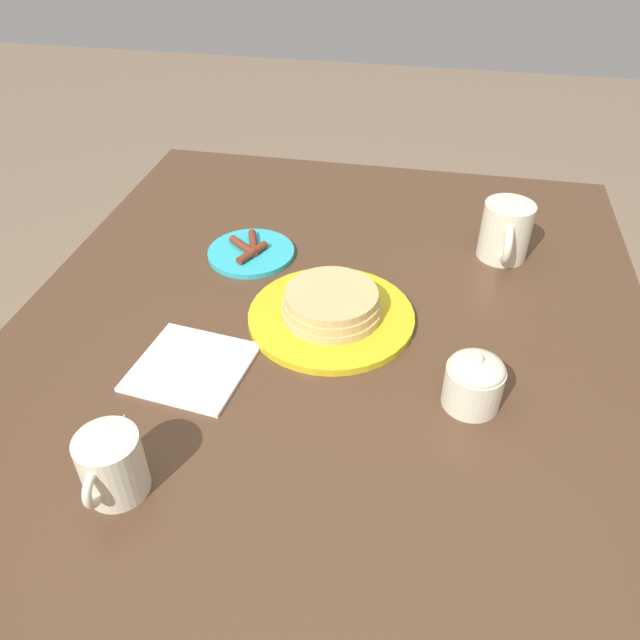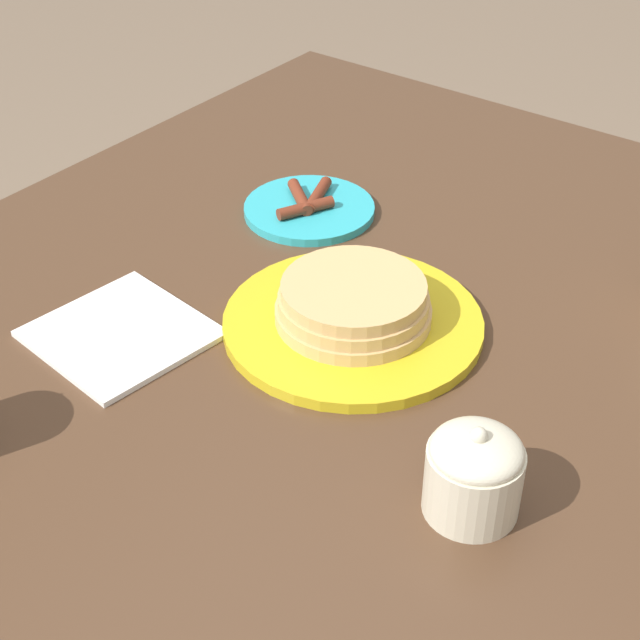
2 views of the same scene
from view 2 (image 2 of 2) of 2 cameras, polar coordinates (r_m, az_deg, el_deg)
dining_table at (r=1.04m, az=1.06°, el=-6.52°), size 1.20×0.99×0.76m
pancake_plate at (r=0.97m, az=1.82°, el=0.52°), size 0.26×0.26×0.05m
side_plate_bacon at (r=1.17m, az=-0.64°, el=6.54°), size 0.16×0.16×0.02m
sugar_bowl at (r=0.78m, az=8.95°, el=-8.73°), size 0.08×0.08×0.08m
napkin at (r=0.99m, az=-11.52°, el=-0.79°), size 0.17×0.17×0.01m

